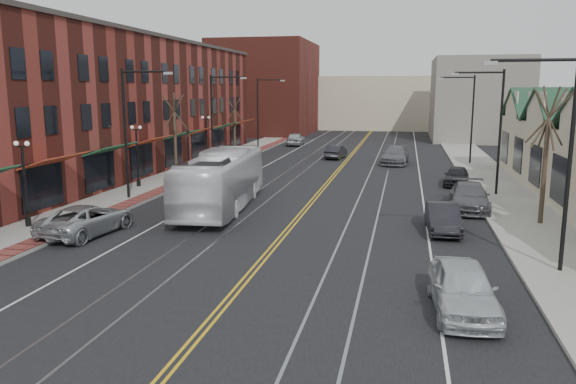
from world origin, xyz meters
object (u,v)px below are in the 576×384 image
at_px(parked_suv, 87,220).
at_px(parked_car_d, 457,176).
at_px(parked_car_a, 463,288).
at_px(parked_car_b, 443,218).
at_px(parked_car_c, 469,197).
at_px(transit_bus, 222,181).

xyz_separation_m(parked_suv, parked_car_d, (18.60, 18.16, -0.03)).
height_order(parked_car_a, parked_car_b, parked_car_a).
bearing_deg(parked_car_b, parked_suv, -168.93).
bearing_deg(parked_car_a, parked_car_c, 79.86).
bearing_deg(parked_car_c, transit_bus, -166.74).
bearing_deg(parked_suv, parked_car_b, -159.56).
relative_size(parked_car_a, parked_car_c, 0.88).
height_order(parked_suv, parked_car_d, parked_suv).
bearing_deg(parked_suv, parked_car_a, 166.56).
bearing_deg(parked_car_b, parked_car_c, 69.66).
distance_m(transit_bus, parked_car_c, 14.38).
xyz_separation_m(parked_car_a, parked_car_d, (1.80, 24.44, -0.10)).
bearing_deg(transit_bus, parked_car_b, 161.70).
bearing_deg(parked_car_d, parked_suv, -127.78).
distance_m(parked_car_a, parked_car_b, 10.28).
xyz_separation_m(parked_suv, parked_car_b, (16.80, 4.00, -0.03)).
height_order(parked_suv, parked_car_b, parked_suv).
bearing_deg(parked_car_a, transit_bus, 129.37).
xyz_separation_m(parked_car_c, parked_car_d, (0.00, 8.63, -0.07)).
xyz_separation_m(transit_bus, parked_car_d, (14.11, 11.24, -0.98)).
height_order(transit_bus, parked_suv, transit_bus).
xyz_separation_m(parked_suv, parked_car_a, (16.80, -6.28, 0.07)).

